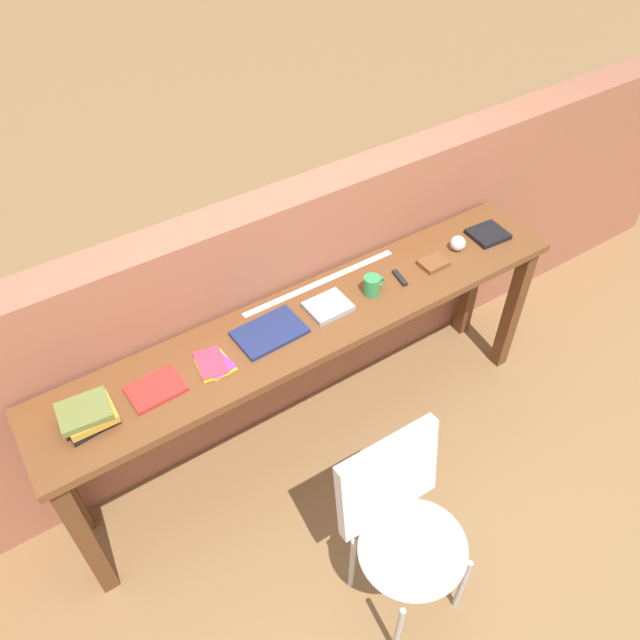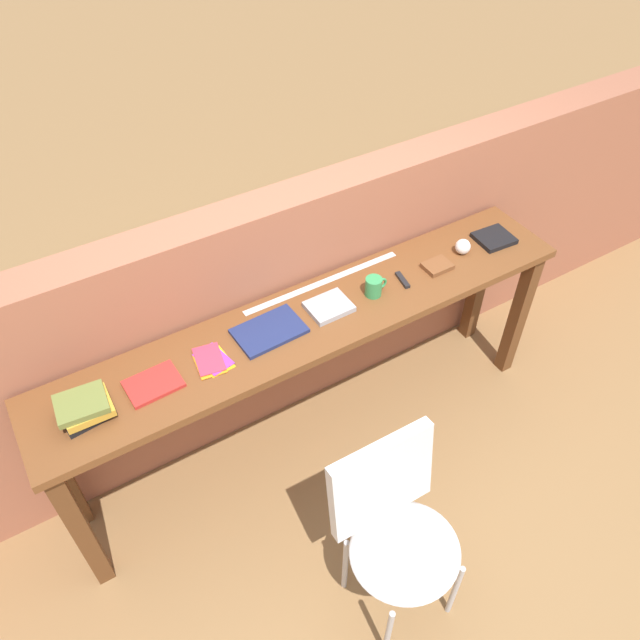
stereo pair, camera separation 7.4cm
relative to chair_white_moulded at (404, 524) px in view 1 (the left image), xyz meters
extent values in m
plane|color=olive|center=(0.14, 0.55, -0.53)|extent=(40.00, 40.00, 0.00)
cube|color=#9E5B42|center=(0.14, 1.19, 0.12)|extent=(6.00, 0.20, 1.29)
cube|color=brown|center=(0.14, 0.85, 0.33)|extent=(2.50, 0.44, 0.04)
cube|color=#5B341A|center=(-1.05, 0.69, -0.11)|extent=(0.07, 0.07, 0.84)
cube|color=#5B341A|center=(1.33, 0.69, -0.11)|extent=(0.07, 0.07, 0.84)
cube|color=#5B341A|center=(-1.05, 1.01, -0.11)|extent=(0.07, 0.07, 0.84)
cube|color=#5B341A|center=(1.33, 1.01, -0.11)|extent=(0.07, 0.07, 0.84)
ellipsoid|color=silver|center=(0.00, -0.07, -0.08)|extent=(0.45, 0.43, 0.08)
cube|color=silver|center=(0.00, 0.12, 0.16)|extent=(0.44, 0.11, 0.40)
cylinder|color=#B2B2B7|center=(-0.17, -0.22, -0.32)|extent=(0.02, 0.02, 0.41)
cylinder|color=#B2B2B7|center=(0.16, -0.23, -0.32)|extent=(0.02, 0.02, 0.41)
cylinder|color=#B2B2B7|center=(-0.16, 0.09, -0.32)|extent=(0.02, 0.02, 0.41)
cylinder|color=#B2B2B7|center=(0.17, 0.09, -0.32)|extent=(0.02, 0.02, 0.41)
cube|color=black|center=(-0.86, 0.84, 0.37)|extent=(0.20, 0.17, 0.03)
cube|color=gold|center=(-0.85, 0.83, 0.40)|extent=(0.18, 0.16, 0.03)
cube|color=olive|center=(-0.86, 0.83, 0.43)|extent=(0.20, 0.17, 0.03)
cube|color=red|center=(-0.59, 0.84, 0.36)|extent=(0.22, 0.16, 0.02)
cube|color=yellow|center=(-0.33, 0.83, 0.35)|extent=(0.11, 0.15, 0.00)
cube|color=orange|center=(-0.36, 0.83, 0.36)|extent=(0.13, 0.16, 0.00)
cube|color=purple|center=(-0.34, 0.84, 0.36)|extent=(0.13, 0.17, 0.00)
cube|color=#E5334C|center=(-0.36, 0.85, 0.36)|extent=(0.13, 0.18, 0.00)
cube|color=navy|center=(-0.07, 0.86, 0.36)|extent=(0.30, 0.20, 0.02)
cube|color=#9E9EA3|center=(0.22, 0.85, 0.37)|extent=(0.19, 0.16, 0.03)
cylinder|color=#338C4C|center=(0.44, 0.83, 0.40)|extent=(0.08, 0.08, 0.09)
torus|color=#338C4C|center=(0.48, 0.83, 0.40)|extent=(0.06, 0.01, 0.06)
cube|color=black|center=(0.61, 0.83, 0.36)|extent=(0.04, 0.11, 0.02)
cube|color=brown|center=(0.80, 0.83, 0.37)|extent=(0.13, 0.10, 0.02)
sphere|color=silver|center=(0.98, 0.85, 0.39)|extent=(0.07, 0.07, 0.07)
cube|color=black|center=(1.18, 0.85, 0.37)|extent=(0.19, 0.17, 0.02)
cube|color=silver|center=(0.29, 1.02, 0.35)|extent=(0.81, 0.03, 0.00)
camera|label=1|loc=(-0.90, -0.78, 2.25)|focal=35.00mm
camera|label=2|loc=(-0.84, -0.82, 2.25)|focal=35.00mm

